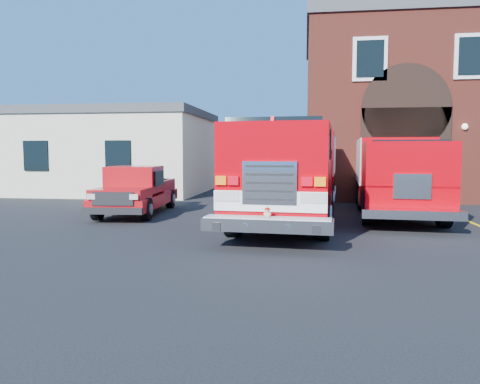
# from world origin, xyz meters

# --- Properties ---
(ground) EXTENTS (100.00, 100.00, 0.00)m
(ground) POSITION_xyz_m (0.00, 0.00, 0.00)
(ground) COLOR black
(ground) RESTS_ON ground
(parking_stripe_mid) EXTENTS (0.12, 3.00, 0.01)m
(parking_stripe_mid) POSITION_xyz_m (6.50, 4.00, 0.00)
(parking_stripe_mid) COLOR #E4B70C
(parking_stripe_mid) RESTS_ON ground
(parking_stripe_far) EXTENTS (0.12, 3.00, 0.01)m
(parking_stripe_far) POSITION_xyz_m (6.50, 7.00, 0.00)
(parking_stripe_far) COLOR #E4B70C
(parking_stripe_far) RESTS_ON ground
(fire_station) EXTENTS (15.20, 10.20, 8.45)m
(fire_station) POSITION_xyz_m (8.99, 13.98, 4.25)
(fire_station) COLOR maroon
(fire_station) RESTS_ON ground
(side_building) EXTENTS (10.20, 8.20, 4.35)m
(side_building) POSITION_xyz_m (-9.00, 13.00, 2.20)
(side_building) COLOR beige
(side_building) RESTS_ON ground
(fire_engine) EXTENTS (3.45, 9.95, 3.01)m
(fire_engine) POSITION_xyz_m (0.98, 3.69, 1.56)
(fire_engine) COLOR black
(fire_engine) RESTS_ON ground
(pickup_truck) EXTENTS (2.15, 5.24, 1.68)m
(pickup_truck) POSITION_xyz_m (-4.46, 4.48, 0.79)
(pickup_truck) COLOR black
(pickup_truck) RESTS_ON ground
(secondary_truck) EXTENTS (3.10, 8.33, 2.65)m
(secondary_truck) POSITION_xyz_m (4.53, 5.62, 1.44)
(secondary_truck) COLOR black
(secondary_truck) RESTS_ON ground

